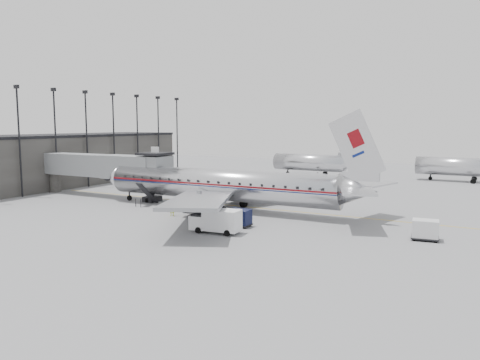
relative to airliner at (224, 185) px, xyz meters
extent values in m
plane|color=slate|center=(-1.92, -3.01, -2.91)|extent=(160.00, 160.00, 0.00)
cube|color=#363431|center=(-35.92, 6.99, 1.09)|extent=(12.00, 46.00, 8.00)
cube|color=gold|center=(1.08, 2.99, -2.91)|extent=(60.00, 0.15, 0.01)
cube|color=slate|center=(-23.92, 0.59, 1.39)|extent=(12.00, 2.80, 3.00)
cube|color=slate|center=(-14.92, 0.59, 1.39)|extent=(8.00, 3.00, 3.10)
cube|color=slate|center=(-10.92, 0.99, 1.39)|extent=(3.20, 3.60, 3.20)
cube|color=black|center=(-10.92, 0.99, 3.29)|extent=(3.40, 3.80, 0.30)
cube|color=white|center=(-10.92, 0.99, 3.79)|extent=(1.20, 0.15, 0.80)
cylinder|color=black|center=(-11.22, 0.59, -1.51)|extent=(0.56, 0.56, 2.80)
cube|color=black|center=(-11.22, 0.59, -2.56)|extent=(1.60, 2.20, 0.70)
cylinder|color=black|center=(-11.22, -0.41, -2.61)|extent=(0.30, 0.60, 0.60)
cylinder|color=black|center=(-11.22, 1.59, -2.61)|extent=(0.30, 0.60, 0.60)
cylinder|color=#363431|center=(-29.42, 0.59, -1.51)|extent=(1.60, 1.60, 2.80)
cube|color=black|center=(-10.12, -1.71, -1.41)|extent=(0.90, 3.20, 2.90)
cylinder|color=black|center=(-29.42, -5.01, 4.59)|extent=(0.24, 0.24, 15.00)
cube|color=black|center=(-29.42, -5.01, 12.09)|extent=(0.90, 0.25, 0.50)
cylinder|color=black|center=(-29.42, 0.99, 4.59)|extent=(0.24, 0.24, 15.00)
cube|color=black|center=(-29.42, 0.99, 12.09)|extent=(0.90, 0.25, 0.50)
cylinder|color=black|center=(-29.42, 6.99, 4.59)|extent=(0.24, 0.24, 15.00)
cube|color=black|center=(-29.42, 6.99, 12.09)|extent=(0.90, 0.25, 0.50)
cylinder|color=black|center=(-29.42, 12.99, 4.59)|extent=(0.24, 0.24, 15.00)
cube|color=black|center=(-29.42, 12.99, 12.09)|extent=(0.90, 0.25, 0.50)
cylinder|color=black|center=(-29.42, 18.99, 4.59)|extent=(0.24, 0.24, 15.00)
cube|color=black|center=(-29.42, 18.99, 12.09)|extent=(0.90, 0.25, 0.50)
cylinder|color=black|center=(-29.42, 24.99, 4.59)|extent=(0.24, 0.24, 15.00)
cube|color=black|center=(-29.42, 24.99, 12.09)|extent=(0.90, 0.25, 0.50)
cylinder|color=black|center=(-29.42, 30.99, 4.59)|extent=(0.24, 0.24, 15.00)
cube|color=black|center=(-29.42, 30.99, 12.09)|extent=(0.90, 0.25, 0.50)
cylinder|color=silver|center=(-3.92, 38.99, -0.31)|extent=(14.00, 3.20, 3.20)
cube|color=silver|center=(2.88, 38.99, 4.09)|extent=(5.17, 0.26, 6.52)
cylinder|color=black|center=(-8.42, 38.99, -2.41)|extent=(0.24, 0.24, 1.00)
cylinder|color=silver|center=(22.08, 42.99, -0.31)|extent=(14.00, 3.20, 3.20)
cylinder|color=black|center=(17.58, 42.99, -2.41)|extent=(0.24, 0.24, 1.00)
cylinder|color=silver|center=(-0.73, -0.01, 0.01)|extent=(29.26, 4.10, 3.60)
cone|color=silver|center=(-16.79, -0.29, 0.01)|extent=(2.98, 3.65, 3.60)
cone|color=silver|center=(15.62, 0.27, 0.40)|extent=(3.95, 3.49, 3.42)
cube|color=maroon|center=(-0.73, -0.01, 0.25)|extent=(29.26, 4.15, 0.18)
cube|color=navy|center=(-0.73, -0.01, 0.03)|extent=(29.26, 4.15, 0.10)
cube|color=silver|center=(15.33, 0.26, 4.88)|extent=(5.98, 0.39, 7.48)
cube|color=gray|center=(2.04, 8.80, -0.28)|extent=(11.02, 16.43, 1.16)
cube|color=gray|center=(2.34, -8.72, -0.28)|extent=(11.43, 16.38, 1.16)
cylinder|color=gray|center=(-0.33, 5.06, -1.50)|extent=(3.34, 2.10, 2.04)
cylinder|color=gray|center=(-0.16, -5.07, -1.50)|extent=(3.34, 2.10, 2.04)
cylinder|color=black|center=(-14.36, -0.24, -2.28)|extent=(0.19, 0.19, 1.27)
cylinder|color=black|center=(1.17, 2.55, -2.23)|extent=(0.25, 0.25, 1.36)
cylinder|color=black|center=(1.17, 2.55, -2.47)|extent=(0.98, 0.36, 0.97)
cylinder|color=black|center=(1.26, -2.51, -2.23)|extent=(0.25, 0.25, 1.36)
cylinder|color=black|center=(1.26, -2.51, -2.47)|extent=(0.98, 0.36, 0.97)
cube|color=white|center=(5.86, -10.33, -1.67)|extent=(3.48, 2.14, 1.94)
cube|color=white|center=(3.57, -10.54, -2.04)|extent=(1.63, 1.88, 1.29)
cube|color=black|center=(3.57, -10.54, -1.48)|extent=(1.25, 1.66, 0.55)
cylinder|color=black|center=(3.92, -11.34, -2.62)|extent=(0.61, 0.28, 0.59)
cylinder|color=black|center=(3.77, -9.69, -2.62)|extent=(0.61, 0.28, 0.59)
cylinder|color=black|center=(6.86, -11.07, -2.62)|extent=(0.61, 0.28, 0.59)
cylinder|color=black|center=(6.71, -9.42, -2.62)|extent=(0.61, 0.28, 0.59)
cube|color=black|center=(5.92, -7.08, -1.93)|extent=(2.09, 1.58, 1.45)
cube|color=black|center=(5.92, -7.08, -2.71)|extent=(2.20, 1.69, 0.12)
cylinder|color=black|center=(5.10, -7.71, -2.76)|extent=(0.31, 0.13, 0.31)
cylinder|color=black|center=(6.75, -7.69, -2.76)|extent=(0.31, 0.13, 0.31)
cylinder|color=black|center=(5.08, -6.47, -2.76)|extent=(0.31, 0.13, 0.31)
cylinder|color=black|center=(6.73, -6.45, -2.76)|extent=(0.31, 0.13, 0.31)
cube|color=silver|center=(22.61, -4.03, -1.89)|extent=(2.32, 1.85, 1.51)
cube|color=black|center=(22.61, -4.03, -2.70)|extent=(2.44, 1.97, 0.13)
cylinder|color=black|center=(21.83, -4.77, -2.75)|extent=(0.34, 0.16, 0.32)
cylinder|color=black|center=(23.54, -4.57, -2.75)|extent=(0.34, 0.16, 0.32)
cylinder|color=black|center=(21.69, -3.49, -2.75)|extent=(0.34, 0.16, 0.32)
cylinder|color=black|center=(23.40, -3.29, -2.75)|extent=(0.34, 0.16, 0.32)
imported|color=#B3CE18|center=(-3.14, -5.92, -1.99)|extent=(0.71, 0.50, 1.84)
camera|label=1|loc=(27.55, -46.54, 7.12)|focal=35.00mm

